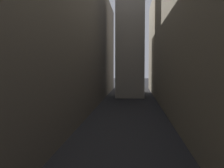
# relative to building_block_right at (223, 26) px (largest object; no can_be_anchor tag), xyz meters

# --- Properties ---
(ground_plane) EXTENTS (264.00, 264.00, 0.00)m
(ground_plane) POSITION_rel_building_block_right_xyz_m (-12.24, -2.00, -12.14)
(ground_plane) COLOR #232326
(building_block_left) EXTENTS (12.56, 108.00, 23.69)m
(building_block_left) POSITION_rel_building_block_right_xyz_m (-24.02, 0.00, -0.29)
(building_block_left) COLOR #60594F
(building_block_left) RESTS_ON ground
(building_block_right) EXTENTS (13.48, 108.00, 24.27)m
(building_block_right) POSITION_rel_building_block_right_xyz_m (0.00, 0.00, 0.00)
(building_block_right) COLOR gray
(building_block_right) RESTS_ON ground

